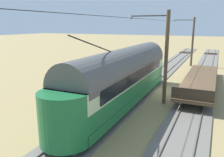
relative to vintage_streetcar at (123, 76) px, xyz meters
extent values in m
plane|color=#937F51|center=(-2.50, -5.17, -2.26)|extent=(220.00, 220.00, 0.00)
cube|color=#666059|center=(-5.01, -5.17, -2.21)|extent=(2.80, 80.00, 0.10)
cube|color=#59544C|center=(-4.29, -5.17, -2.12)|extent=(0.07, 80.00, 0.08)
cube|color=#59544C|center=(-5.72, -5.17, -2.12)|extent=(0.07, 80.00, 0.08)
cube|color=#382819|center=(-5.01, -37.17, -2.16)|extent=(2.50, 0.24, 0.08)
cube|color=#382819|center=(-5.01, -36.52, -2.16)|extent=(2.50, 0.24, 0.08)
cube|color=#382819|center=(-5.01, -35.87, -2.16)|extent=(2.50, 0.24, 0.08)
cube|color=#382819|center=(-5.01, -35.22, -2.16)|extent=(2.50, 0.24, 0.08)
cube|color=#382819|center=(-5.01, -34.57, -2.16)|extent=(2.50, 0.24, 0.08)
cube|color=#666059|center=(0.00, -5.17, -2.21)|extent=(2.80, 80.00, 0.10)
cube|color=#59544C|center=(0.72, -5.17, -2.12)|extent=(0.07, 80.00, 0.08)
cube|color=#59544C|center=(-0.72, -5.17, -2.12)|extent=(0.07, 80.00, 0.08)
cube|color=#382819|center=(0.00, -37.17, -2.16)|extent=(2.50, 0.24, 0.08)
cube|color=#382819|center=(0.00, -36.52, -2.16)|extent=(2.50, 0.24, 0.08)
cube|color=#382819|center=(0.00, -35.87, -2.16)|extent=(2.50, 0.24, 0.08)
cube|color=#382819|center=(0.00, -35.22, -2.16)|extent=(2.50, 0.24, 0.08)
cube|color=#382819|center=(0.00, -34.57, -2.16)|extent=(2.50, 0.24, 0.08)
cube|color=#196033|center=(0.00, 0.01, -1.56)|extent=(2.65, 14.74, 0.55)
cube|color=#196033|center=(0.00, 0.01, -0.81)|extent=(2.55, 14.74, 0.95)
cube|color=#B7C699|center=(0.00, 0.01, 0.19)|extent=(2.55, 14.74, 1.05)
cylinder|color=#4C4C4C|center=(0.00, 0.01, 0.72)|extent=(2.65, 14.45, 2.65)
cylinder|color=#196033|center=(0.00, -7.32, -0.56)|extent=(2.55, 2.55, 2.55)
cylinder|color=#196033|center=(0.00, 7.33, -0.56)|extent=(2.55, 2.55, 2.55)
cube|color=black|center=(0.00, -8.45, 0.46)|extent=(1.63, 0.08, 0.36)
cube|color=black|center=(0.00, -8.49, 0.14)|extent=(1.73, 0.06, 0.80)
cube|color=black|center=(-1.29, 0.01, 0.19)|extent=(0.04, 12.38, 0.80)
cube|color=black|center=(1.30, 0.01, 0.19)|extent=(0.04, 12.38, 0.80)
cylinder|color=silver|center=(0.00, -8.58, -0.81)|extent=(0.24, 0.06, 0.24)
cube|color=gray|center=(0.00, -8.51, -1.73)|extent=(1.94, 0.12, 0.20)
cylinder|color=black|center=(0.00, 4.52, 2.66)|extent=(0.07, 4.62, 1.30)
cylinder|color=black|center=(-0.72, -4.71, -1.70)|extent=(0.10, 0.76, 0.76)
cylinder|color=black|center=(0.72, -4.71, -1.70)|extent=(0.10, 0.76, 0.76)
cylinder|color=black|center=(-0.72, 4.72, -1.70)|extent=(0.10, 0.76, 0.76)
cylinder|color=black|center=(0.72, 4.72, -1.70)|extent=(0.10, 0.76, 0.76)
cube|color=brown|center=(-5.01, -7.45, -1.41)|extent=(2.80, 14.97, 0.25)
cube|color=#33281E|center=(-5.01, -0.16, -0.88)|extent=(2.80, 0.10, 0.80)
cylinder|color=black|center=(-4.29, -2.21, -1.66)|extent=(0.10, 0.84, 0.84)
cylinder|color=black|center=(-5.72, -2.21, -1.66)|extent=(0.10, 0.84, 0.84)
cylinder|color=black|center=(-4.29, -12.69, -1.66)|extent=(0.10, 0.84, 0.84)
cylinder|color=black|center=(-5.72, -12.69, -1.66)|extent=(0.10, 0.84, 0.84)
cylinder|color=#4C3D28|center=(-2.82, -19.83, 1.27)|extent=(0.28, 0.28, 7.05)
cylinder|color=#2D2D2D|center=(-1.41, -19.83, 4.39)|extent=(2.82, 0.10, 0.10)
sphere|color=#334733|center=(0.00, -19.83, 4.24)|extent=(0.16, 0.16, 0.16)
cylinder|color=#4C3D28|center=(-2.82, -1.57, 1.27)|extent=(0.28, 0.28, 7.05)
cylinder|color=#2D2D2D|center=(-1.41, -1.57, 4.39)|extent=(2.82, 0.10, 0.10)
sphere|color=#334733|center=(0.00, -1.57, 4.24)|extent=(0.16, 0.16, 0.16)
cylinder|color=black|center=(0.00, 7.56, 4.24)|extent=(0.03, 58.78, 0.03)
cylinder|color=black|center=(-1.41, -19.83, 4.39)|extent=(2.82, 0.02, 0.02)
camera|label=1|loc=(-6.31, 15.65, 3.76)|focal=36.77mm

